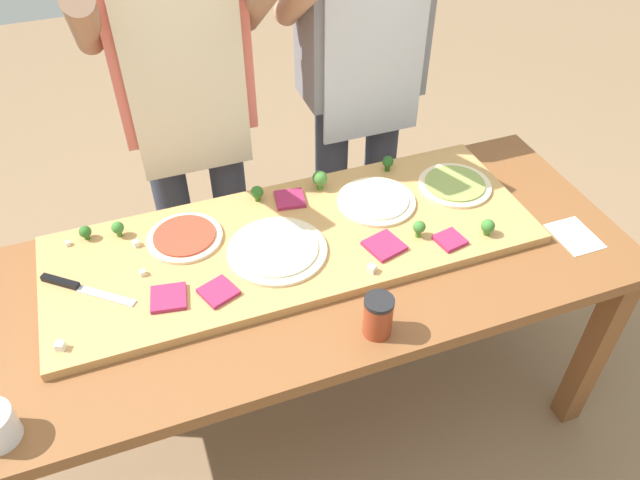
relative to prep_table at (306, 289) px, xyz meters
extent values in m
plane|color=#896B4C|center=(0.00, 0.00, -0.65)|extent=(8.00, 8.00, 0.00)
cube|color=brown|center=(0.86, -0.31, -0.30)|extent=(0.07, 0.07, 0.71)
cube|color=brown|center=(-0.86, 0.31, -0.30)|extent=(0.07, 0.07, 0.71)
cube|color=brown|center=(0.86, 0.31, -0.30)|extent=(0.07, 0.07, 0.71)
cube|color=brown|center=(0.00, 0.00, 0.08)|extent=(1.84, 0.74, 0.04)
cube|color=tan|center=(0.00, 0.09, 0.11)|extent=(1.38, 0.50, 0.03)
cube|color=#B7BABF|center=(-0.52, 0.04, 0.13)|extent=(0.14, 0.12, 0.00)
cube|color=black|center=(-0.63, 0.13, 0.13)|extent=(0.10, 0.08, 0.02)
cylinder|color=beige|center=(-0.29, 0.19, 0.13)|extent=(0.21, 0.21, 0.01)
cylinder|color=#BC3D28|center=(-0.29, 0.19, 0.14)|extent=(0.17, 0.17, 0.01)
cylinder|color=beige|center=(0.28, 0.15, 0.13)|extent=(0.24, 0.24, 0.01)
cylinder|color=silver|center=(0.28, 0.15, 0.14)|extent=(0.19, 0.19, 0.01)
cylinder|color=beige|center=(-0.06, 0.05, 0.13)|extent=(0.28, 0.28, 0.01)
cylinder|color=beige|center=(-0.06, 0.05, 0.14)|extent=(0.23, 0.23, 0.01)
cylinder|color=beige|center=(0.54, 0.14, 0.13)|extent=(0.23, 0.23, 0.01)
cylinder|color=#899E4C|center=(0.54, 0.14, 0.14)|extent=(0.18, 0.18, 0.01)
cube|color=#9E234C|center=(-0.25, -0.05, 0.13)|extent=(0.11, 0.11, 0.01)
cube|color=#9E234C|center=(0.22, -0.04, 0.13)|extent=(0.12, 0.12, 0.01)
cube|color=#9E234C|center=(-0.37, -0.02, 0.13)|extent=(0.10, 0.10, 0.01)
cube|color=#9E234C|center=(0.40, -0.08, 0.13)|extent=(0.09, 0.09, 0.01)
cube|color=#9E234C|center=(0.04, 0.25, 0.13)|extent=(0.10, 0.10, 0.01)
cylinder|color=#366618|center=(-0.05, 0.29, 0.13)|extent=(0.02, 0.02, 0.02)
sphere|color=#2D6623|center=(-0.05, 0.29, 0.16)|extent=(0.04, 0.04, 0.04)
cylinder|color=#3F7220|center=(-0.46, 0.27, 0.13)|extent=(0.02, 0.02, 0.02)
sphere|color=#38752D|center=(-0.46, 0.27, 0.15)|extent=(0.03, 0.03, 0.03)
cylinder|color=#3F7220|center=(0.52, -0.09, 0.13)|extent=(0.02, 0.02, 0.02)
sphere|color=#38752D|center=(0.52, -0.09, 0.15)|extent=(0.04, 0.04, 0.04)
cylinder|color=#487A23|center=(0.15, 0.28, 0.13)|extent=(0.02, 0.02, 0.02)
sphere|color=#427F33|center=(0.15, 0.28, 0.16)|extent=(0.05, 0.05, 0.05)
cylinder|color=#3F7220|center=(0.33, -0.03, 0.13)|extent=(0.02, 0.02, 0.02)
sphere|color=#38752D|center=(0.33, -0.03, 0.16)|extent=(0.04, 0.04, 0.04)
cylinder|color=#2C5915|center=(0.38, 0.29, 0.13)|extent=(0.02, 0.02, 0.02)
sphere|color=#23561E|center=(0.38, 0.29, 0.16)|extent=(0.04, 0.04, 0.04)
cylinder|color=#366618|center=(-0.55, 0.29, 0.13)|extent=(0.02, 0.02, 0.01)
sphere|color=#2D6623|center=(-0.55, 0.29, 0.15)|extent=(0.03, 0.03, 0.03)
cube|color=white|center=(-0.64, -0.09, 0.13)|extent=(0.03, 0.03, 0.02)
cube|color=white|center=(-0.60, 0.28, 0.13)|extent=(0.01, 0.01, 0.01)
cube|color=silver|center=(0.15, -0.11, 0.13)|extent=(0.03, 0.03, 0.02)
cube|color=white|center=(-0.42, 0.09, 0.13)|extent=(0.02, 0.02, 0.01)
cube|color=silver|center=(-0.42, 0.21, 0.13)|extent=(0.02, 0.02, 0.02)
cylinder|color=#99381E|center=(0.09, -0.28, 0.15)|extent=(0.07, 0.07, 0.10)
cylinder|color=black|center=(0.09, -0.28, 0.20)|extent=(0.07, 0.07, 0.01)
cube|color=white|center=(0.77, -0.16, 0.10)|extent=(0.11, 0.15, 0.00)
cylinder|color=#333847|center=(-0.28, 0.59, -0.20)|extent=(0.12, 0.12, 0.90)
cylinder|color=#333847|center=(-0.08, 0.59, -0.20)|extent=(0.12, 0.12, 0.90)
cube|color=#DB6B5B|center=(-0.18, 0.59, 0.52)|extent=(0.40, 0.20, 0.55)
cube|color=beige|center=(-0.18, 0.48, 0.44)|extent=(0.34, 0.01, 0.60)
cylinder|color=#997056|center=(-0.41, 0.49, 0.65)|extent=(0.08, 0.39, 0.31)
cylinder|color=#333847|center=(0.31, 0.59, -0.20)|extent=(0.12, 0.12, 0.90)
cylinder|color=#333847|center=(0.51, 0.59, -0.20)|extent=(0.12, 0.12, 0.90)
cube|color=gray|center=(0.41, 0.59, 0.52)|extent=(0.40, 0.20, 0.55)
cube|color=silver|center=(0.41, 0.48, 0.44)|extent=(0.34, 0.01, 0.60)
camera|label=1|loc=(-0.38, -1.14, 1.28)|focal=34.46mm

